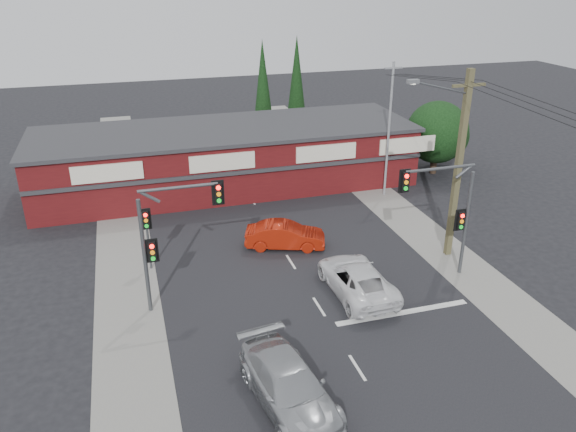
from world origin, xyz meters
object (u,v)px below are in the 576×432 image
object	(u,v)px
shop_building	(227,156)
utility_pole	(457,161)
white_suv	(357,279)
silver_suv	(289,386)
red_sedan	(285,235)

from	to	relation	value
shop_building	utility_pole	bearing A→B (deg)	-56.24
white_suv	silver_suv	distance (m)	8.27
silver_suv	utility_pole	world-z (taller)	utility_pole
red_sedan	shop_building	size ratio (longest dim) A/B	0.16
white_suv	silver_suv	bearing A→B (deg)	49.08
utility_pole	shop_building	bearing A→B (deg)	123.76
red_sedan	utility_pole	xyz separation A→B (m)	(8.16, -3.35, 4.67)
white_suv	red_sedan	xyz separation A→B (m)	(-1.94, 5.57, -0.03)
white_suv	red_sedan	size ratio (longest dim) A/B	1.23
silver_suv	shop_building	distance (m)	22.73
silver_suv	shop_building	xyz separation A→B (m)	(2.15, 22.59, 1.32)
utility_pole	red_sedan	bearing A→B (deg)	157.70
shop_building	red_sedan	bearing A→B (deg)	-83.59
silver_suv	shop_building	size ratio (longest dim) A/B	0.21
red_sedan	utility_pole	size ratio (longest dim) A/B	0.44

